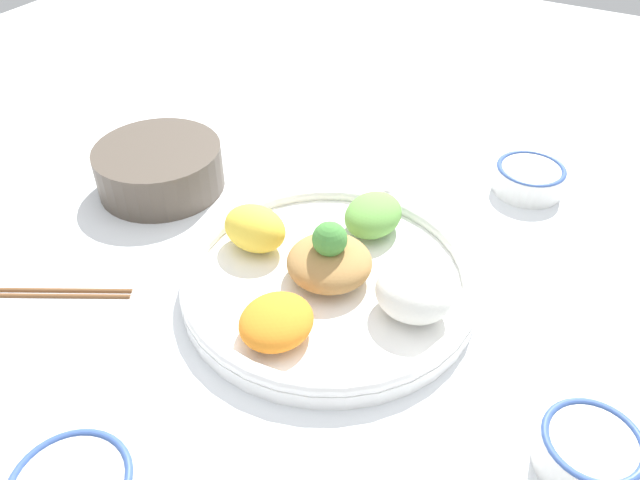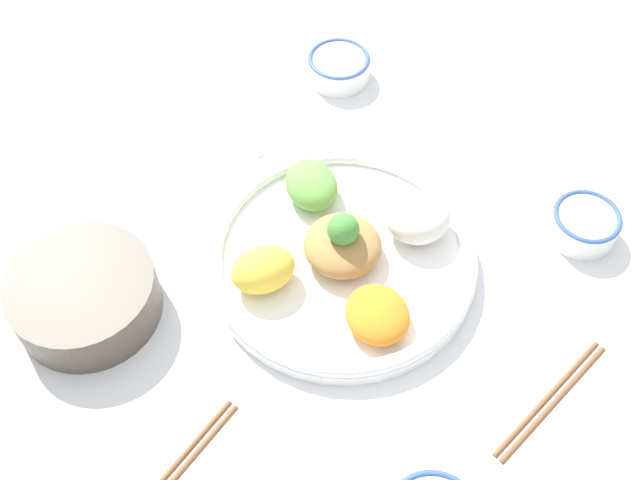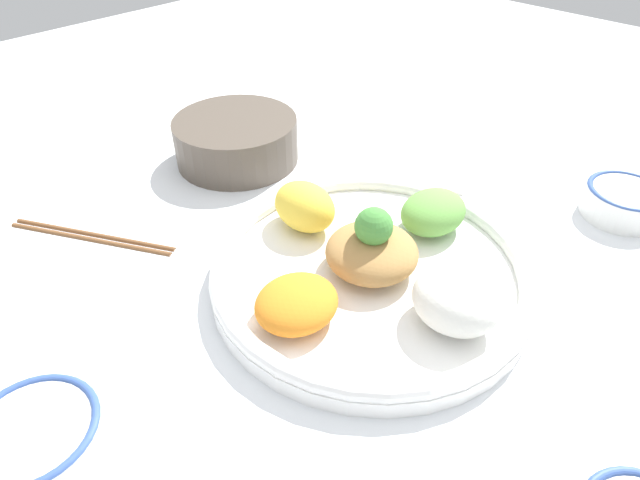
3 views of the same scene
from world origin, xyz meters
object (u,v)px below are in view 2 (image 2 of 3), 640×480
side_serving_bowl (84,294)px  chopsticks_pair_far (167,480)px  chopsticks_pair_near (552,399)px  serving_spoon_main (237,125)px  rice_bowl_blue (584,224)px  salad_platter (343,253)px  sauce_bowl_red (339,66)px

side_serving_bowl → chopsticks_pair_far: bearing=94.5°
chopsticks_pair_near → serving_spoon_main: bearing=-92.3°
rice_bowl_blue → salad_platter: bearing=-16.6°
rice_bowl_blue → chopsticks_pair_far: 0.64m
side_serving_bowl → serving_spoon_main: bearing=-142.2°
rice_bowl_blue → sauce_bowl_red: bearing=-68.8°
side_serving_bowl → chopsticks_pair_near: (-0.47, 0.36, -0.03)m
rice_bowl_blue → serving_spoon_main: (0.36, -0.40, -0.02)m
rice_bowl_blue → side_serving_bowl: bearing=-14.5°
serving_spoon_main → sauce_bowl_red: bearing=91.3°
side_serving_bowl → chopsticks_pair_far: side_serving_bowl is taller
serving_spoon_main → side_serving_bowl: bearing=-61.2°
side_serving_bowl → chopsticks_pair_near: side_serving_bowl is taller
salad_platter → sauce_bowl_red: (-0.15, -0.33, -0.00)m
sauce_bowl_red → serving_spoon_main: size_ratio=0.85×
salad_platter → sauce_bowl_red: bearing=-114.8°
salad_platter → serving_spoon_main: size_ratio=3.05×
rice_bowl_blue → chopsticks_pair_far: size_ratio=0.45×
side_serving_bowl → chopsticks_pair_far: (-0.02, 0.26, -0.03)m
salad_platter → serving_spoon_main: bearing=-82.8°
rice_bowl_blue → chopsticks_pair_far: rice_bowl_blue is taller
rice_bowl_blue → chopsticks_pair_near: size_ratio=0.46×
salad_platter → rice_bowl_blue: 0.34m
rice_bowl_blue → side_serving_bowl: size_ratio=0.50×
salad_platter → chopsticks_pair_far: bearing=30.6°
side_serving_bowl → chopsticks_pair_far: 0.26m
side_serving_bowl → chopsticks_pair_far: size_ratio=0.89×
chopsticks_pair_far → serving_spoon_main: bearing=-147.9°
salad_platter → side_serving_bowl: size_ratio=1.93×
salad_platter → chopsticks_pair_near: bearing=116.4°
rice_bowl_blue → serving_spoon_main: 0.54m
sauce_bowl_red → chopsticks_pair_near: (0.01, 0.62, -0.02)m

